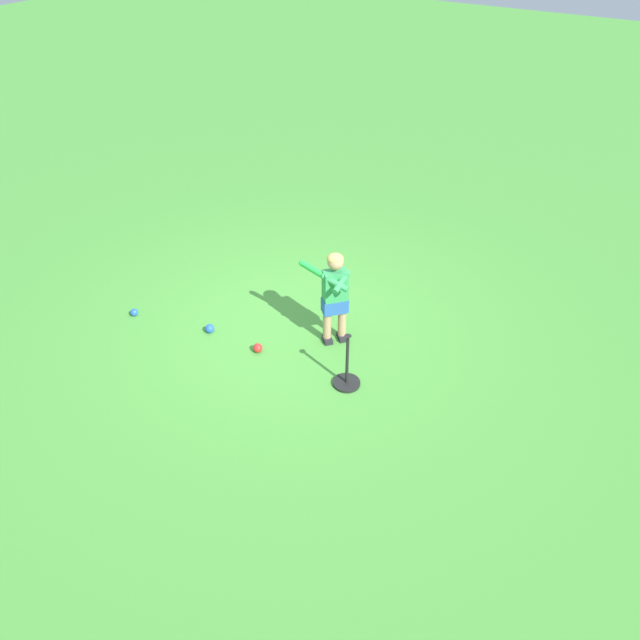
% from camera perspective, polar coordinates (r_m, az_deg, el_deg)
% --- Properties ---
extents(ground_plane, '(40.00, 40.00, 0.00)m').
position_cam_1_polar(ground_plane, '(7.14, -2.67, -0.40)').
color(ground_plane, '#479338').
extents(child_batter, '(0.63, 0.35, 1.08)m').
position_cam_1_polar(child_batter, '(6.53, 1.30, 2.73)').
color(child_batter, '#232328').
rests_on(child_batter, ground).
extents(play_ball_near_batter, '(0.10, 0.10, 0.10)m').
position_cam_1_polar(play_ball_near_batter, '(6.74, -5.71, -2.55)').
color(play_ball_near_batter, red).
rests_on(play_ball_near_batter, ground).
extents(play_ball_midfield, '(0.09, 0.09, 0.09)m').
position_cam_1_polar(play_ball_midfield, '(7.56, -16.62, 0.68)').
color(play_ball_midfield, blue).
rests_on(play_ball_midfield, ground).
extents(play_ball_center_lawn, '(0.10, 0.10, 0.10)m').
position_cam_1_polar(play_ball_center_lawn, '(7.09, -10.04, -0.77)').
color(play_ball_center_lawn, blue).
rests_on(play_ball_center_lawn, ground).
extents(batting_tee, '(0.28, 0.28, 0.62)m').
position_cam_1_polar(batting_tee, '(6.29, 2.46, -5.16)').
color(batting_tee, black).
rests_on(batting_tee, ground).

